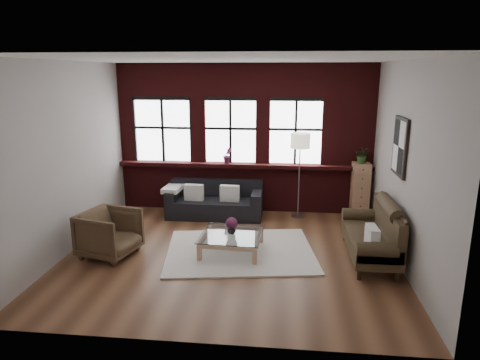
# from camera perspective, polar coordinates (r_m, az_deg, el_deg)

# --- Properties ---
(floor) EXTENTS (5.50, 5.50, 0.00)m
(floor) POSITION_cam_1_polar(r_m,az_deg,el_deg) (7.41, -1.27, -9.79)
(floor) COLOR #55331F
(floor) RESTS_ON ground
(ceiling) EXTENTS (5.50, 5.50, 0.00)m
(ceiling) POSITION_cam_1_polar(r_m,az_deg,el_deg) (6.77, -1.43, 15.80)
(ceiling) COLOR white
(ceiling) RESTS_ON ground
(wall_back) EXTENTS (5.50, 0.00, 5.50)m
(wall_back) POSITION_cam_1_polar(r_m,az_deg,el_deg) (9.36, 0.61, 5.54)
(wall_back) COLOR #A49E98
(wall_back) RESTS_ON ground
(wall_front) EXTENTS (5.50, 0.00, 5.50)m
(wall_front) POSITION_cam_1_polar(r_m,az_deg,el_deg) (4.52, -5.39, -4.03)
(wall_front) COLOR #A49E98
(wall_front) RESTS_ON ground
(wall_left) EXTENTS (0.00, 5.00, 5.00)m
(wall_left) POSITION_cam_1_polar(r_m,az_deg,el_deg) (7.75, -21.97, 2.68)
(wall_left) COLOR #A49E98
(wall_left) RESTS_ON ground
(wall_right) EXTENTS (0.00, 5.00, 5.00)m
(wall_right) POSITION_cam_1_polar(r_m,az_deg,el_deg) (7.11, 21.22, 1.79)
(wall_right) COLOR #A49E98
(wall_right) RESTS_ON ground
(brick_backwall) EXTENTS (5.50, 0.12, 3.20)m
(brick_backwall) POSITION_cam_1_polar(r_m,az_deg,el_deg) (9.30, 0.58, 5.48)
(brick_backwall) COLOR #471012
(brick_backwall) RESTS_ON floor
(sill_ledge) EXTENTS (5.50, 0.30, 0.08)m
(sill_ledge) POSITION_cam_1_polar(r_m,az_deg,el_deg) (9.31, 0.52, 1.99)
(sill_ledge) COLOR #471012
(sill_ledge) RESTS_ON brick_backwall
(window_left) EXTENTS (1.38, 0.10, 1.50)m
(window_left) POSITION_cam_1_polar(r_m,az_deg,el_deg) (9.62, -10.21, 6.46)
(window_left) COLOR black
(window_left) RESTS_ON brick_backwall
(window_mid) EXTENTS (1.38, 0.10, 1.50)m
(window_mid) POSITION_cam_1_polar(r_m,az_deg,el_deg) (9.32, -1.26, 6.43)
(window_mid) COLOR black
(window_mid) RESTS_ON brick_backwall
(window_right) EXTENTS (1.38, 0.10, 1.50)m
(window_right) POSITION_cam_1_polar(r_m,az_deg,el_deg) (9.25, 7.43, 6.25)
(window_right) COLOR black
(window_right) RESTS_ON brick_backwall
(wall_poster) EXTENTS (0.05, 0.74, 0.94)m
(wall_poster) POSITION_cam_1_polar(r_m,az_deg,el_deg) (7.34, 20.58, 4.20)
(wall_poster) COLOR black
(wall_poster) RESTS_ON wall_right
(shag_rug) EXTENTS (2.75, 2.30, 0.03)m
(shag_rug) POSITION_cam_1_polar(r_m,az_deg,el_deg) (7.48, 0.02, -9.43)
(shag_rug) COLOR beige
(shag_rug) RESTS_ON floor
(dark_sofa) EXTENTS (2.00, 0.81, 0.72)m
(dark_sofa) POSITION_cam_1_polar(r_m,az_deg,el_deg) (9.12, -3.38, -2.70)
(dark_sofa) COLOR black
(dark_sofa) RESTS_ON floor
(pillow_a) EXTENTS (0.41, 0.17, 0.34)m
(pillow_a) POSITION_cam_1_polar(r_m,az_deg,el_deg) (9.05, -6.18, -1.64)
(pillow_a) COLOR silver
(pillow_a) RESTS_ON dark_sofa
(pillow_b) EXTENTS (0.41, 0.16, 0.34)m
(pillow_b) POSITION_cam_1_polar(r_m,az_deg,el_deg) (8.93, -1.40, -1.79)
(pillow_b) COLOR silver
(pillow_b) RESTS_ON dark_sofa
(vintage_settee) EXTENTS (0.80, 1.80, 0.96)m
(vintage_settee) POSITION_cam_1_polar(r_m,az_deg,el_deg) (7.35, 16.95, -6.57)
(vintage_settee) COLOR #362A19
(vintage_settee) RESTS_ON floor
(pillow_settee) EXTENTS (0.16, 0.39, 0.34)m
(pillow_settee) POSITION_cam_1_polar(r_m,az_deg,el_deg) (6.80, 17.19, -7.33)
(pillow_settee) COLOR silver
(pillow_settee) RESTS_ON vintage_settee
(armchair) EXTENTS (1.04, 1.02, 0.78)m
(armchair) POSITION_cam_1_polar(r_m,az_deg,el_deg) (7.53, -17.01, -6.83)
(armchair) COLOR #463523
(armchair) RESTS_ON floor
(coffee_table) EXTENTS (1.09, 1.09, 0.35)m
(coffee_table) POSITION_cam_1_polar(r_m,az_deg,el_deg) (7.40, -1.11, -8.41)
(coffee_table) COLOR tan
(coffee_table) RESTS_ON shag_rug
(vase) EXTENTS (0.15, 0.15, 0.15)m
(vase) POSITION_cam_1_polar(r_m,az_deg,el_deg) (7.31, -1.12, -6.62)
(vase) COLOR #B2B2B2
(vase) RESTS_ON coffee_table
(flowers) EXTENTS (0.20, 0.20, 0.20)m
(flowers) POSITION_cam_1_polar(r_m,az_deg,el_deg) (7.27, -1.12, -5.77)
(flowers) COLOR #622148
(flowers) RESTS_ON vase
(drawer_chest) EXTENTS (0.36, 0.36, 1.17)m
(drawer_chest) POSITION_cam_1_polar(r_m,az_deg,el_deg) (9.38, 15.71, -1.32)
(drawer_chest) COLOR tan
(drawer_chest) RESTS_ON floor
(potted_plant_top) EXTENTS (0.39, 0.36, 0.35)m
(potted_plant_top) POSITION_cam_1_polar(r_m,az_deg,el_deg) (9.21, 16.02, 3.22)
(potted_plant_top) COLOR #2D5923
(potted_plant_top) RESTS_ON drawer_chest
(floor_lamp) EXTENTS (0.40, 0.40, 1.94)m
(floor_lamp) POSITION_cam_1_polar(r_m,az_deg,el_deg) (9.04, 7.90, 1.02)
(floor_lamp) COLOR #A5A5A8
(floor_lamp) RESTS_ON floor
(sill_plant) EXTENTS (0.24, 0.22, 0.35)m
(sill_plant) POSITION_cam_1_polar(r_m,az_deg,el_deg) (9.28, -1.67, 3.31)
(sill_plant) COLOR #622148
(sill_plant) RESTS_ON sill_ledge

